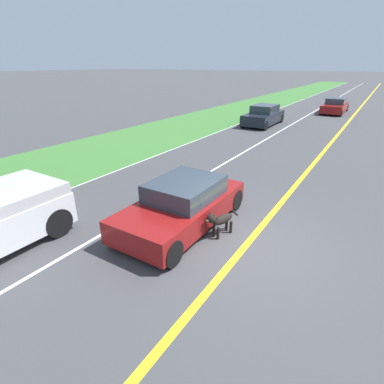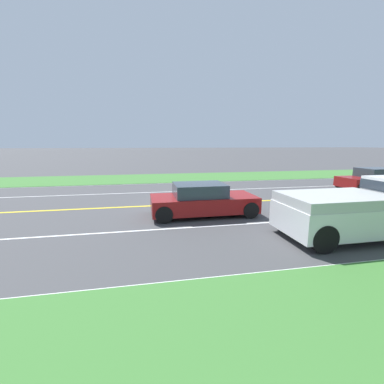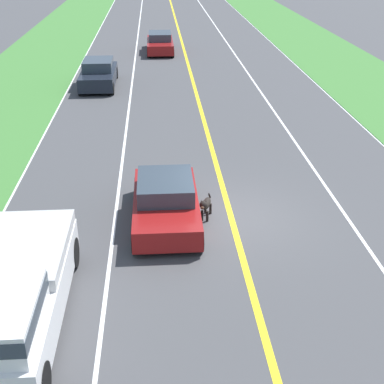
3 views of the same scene
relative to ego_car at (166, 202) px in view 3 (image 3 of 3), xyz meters
name	(u,v)px [view 3 (image 3 of 3)]	position (x,y,z in m)	size (l,w,h in m)	color
ground_plane	(231,217)	(-1.97, -0.02, -0.61)	(400.00, 400.00, 0.00)	#424244
centre_divider_line	(231,217)	(-1.97, -0.02, -0.61)	(0.18, 160.00, 0.01)	yellow
lane_dash_same_dir	(115,221)	(1.53, -0.02, -0.61)	(0.10, 160.00, 0.01)	white
lane_dash_oncoming	(344,213)	(-5.47, -0.02, -0.61)	(0.10, 160.00, 0.01)	white
ego_car	(166,202)	(0.00, 0.00, 0.00)	(1.92, 4.23, 1.31)	maroon
dog	(206,205)	(-1.18, 0.02, -0.14)	(0.48, 1.21, 0.78)	black
pickup_truck	(10,296)	(3.37, 4.74, 0.30)	(2.09, 5.49, 1.80)	silver
car_trailing_near	(99,74)	(3.34, -15.76, 0.06)	(1.87, 4.44, 1.44)	black
car_trailing_mid	(160,43)	(-0.22, -25.03, 0.01)	(1.86, 4.73, 1.33)	maroon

